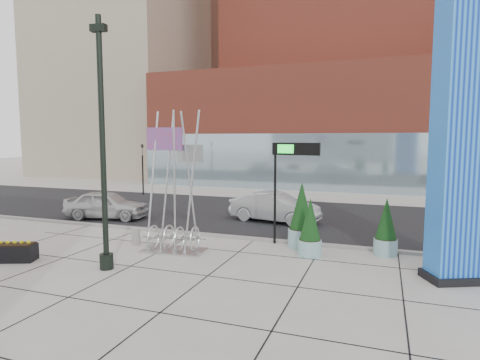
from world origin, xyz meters
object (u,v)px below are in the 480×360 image
(car_white_west, at_px, (106,205))
(public_art_sculpture, at_px, (174,215))
(concrete_bollard, at_px, (136,237))
(overhead_street_sign, at_px, (293,157))
(lamp_post, at_px, (103,169))
(car_silver_mid, at_px, (275,207))
(blue_pylon, at_px, (475,145))

(car_white_west, bearing_deg, public_art_sculpture, -134.94)
(concrete_bollard, distance_m, overhead_street_sign, 7.46)
(lamp_post, height_order, overhead_street_sign, lamp_post)
(overhead_street_sign, distance_m, car_silver_mid, 5.58)
(car_white_west, height_order, car_silver_mid, car_silver_mid)
(lamp_post, relative_size, concrete_bollard, 12.26)
(lamp_post, distance_m, concrete_bollard, 4.49)
(overhead_street_sign, bearing_deg, concrete_bollard, -150.43)
(concrete_bollard, distance_m, car_silver_mid, 7.92)
(concrete_bollard, bearing_deg, lamp_post, -73.79)
(blue_pylon, xyz_separation_m, car_white_west, (-17.36, 4.32, -3.53))
(public_art_sculpture, xyz_separation_m, overhead_street_sign, (4.21, 2.57, 2.26))
(blue_pylon, height_order, concrete_bollard, blue_pylon)
(overhead_street_sign, xyz_separation_m, car_white_west, (-11.10, 2.00, -2.95))
(blue_pylon, bearing_deg, overhead_street_sign, 135.19)
(blue_pylon, distance_m, concrete_bollard, 13.13)
(blue_pylon, distance_m, public_art_sculpture, 10.85)
(concrete_bollard, relative_size, car_white_west, 0.15)
(overhead_street_sign, distance_m, car_white_west, 11.66)
(lamp_post, bearing_deg, car_white_west, 128.08)
(public_art_sculpture, bearing_deg, overhead_street_sign, 26.45)
(car_silver_mid, bearing_deg, lamp_post, 171.05)
(blue_pylon, distance_m, overhead_street_sign, 6.70)
(lamp_post, bearing_deg, car_silver_mid, 70.32)
(public_art_sculpture, height_order, concrete_bollard, public_art_sculpture)
(car_white_west, bearing_deg, blue_pylon, -115.33)
(car_silver_mid, bearing_deg, car_white_west, 115.05)
(public_art_sculpture, relative_size, car_silver_mid, 1.15)
(car_silver_mid, bearing_deg, overhead_street_sign, -145.64)
(concrete_bollard, bearing_deg, car_silver_mid, 56.63)
(overhead_street_sign, relative_size, car_silver_mid, 0.89)
(lamp_post, distance_m, public_art_sculpture, 3.60)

